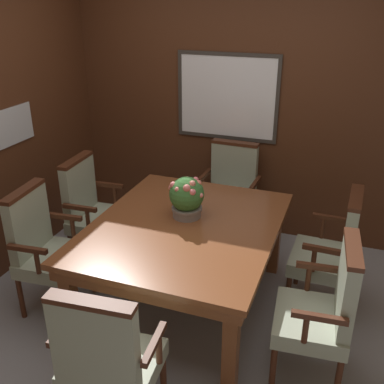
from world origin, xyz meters
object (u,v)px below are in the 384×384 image
chair_right_near (325,308)px  chair_right_far (333,248)px  dining_table (185,235)px  potted_plant (187,197)px  chair_left_near (44,245)px  chair_head_far (230,189)px  chair_head_near (107,358)px  chair_left_far (92,207)px

chair_right_near → chair_right_far: bearing=175.4°
dining_table → potted_plant: 0.28m
chair_left_near → chair_head_far: size_ratio=1.00×
chair_right_far → chair_head_near: same height
chair_right_near → chair_left_far: bearing=-114.1°
chair_left_near → chair_head_far: (1.05, 1.52, 0.00)m
potted_plant → dining_table: bearing=-75.2°
chair_left_far → potted_plant: bearing=-105.2°
chair_head_far → potted_plant: (-0.06, -1.04, 0.35)m
chair_left_far → chair_head_far: bearing=-55.2°
chair_right_near → chair_left_near: 2.09m
dining_table → chair_right_far: size_ratio=1.65×
chair_right_far → chair_right_near: 0.74m
chair_right_far → chair_left_near: same height
dining_table → chair_right_near: bearing=-19.7°
chair_left_near → chair_head_near: same height
dining_table → chair_left_far: bearing=161.8°
chair_right_far → chair_head_far: (-1.03, 0.81, 0.00)m
dining_table → chair_left_near: size_ratio=1.65×
chair_left_near → chair_left_far: same height
chair_right_near → chair_head_far: bearing=-151.3°
chair_right_near → potted_plant: 1.26m
dining_table → potted_plant: (-0.03, 0.13, 0.25)m
potted_plant → chair_right_near: bearing=-24.8°
chair_left_near → chair_left_far: 0.70m
chair_right_near → chair_head_far: same height
chair_right_near → chair_head_far: (-1.04, 1.55, 0.00)m
dining_table → chair_head_far: 1.17m
chair_head_near → potted_plant: size_ratio=3.08×
chair_head_near → chair_left_near: bearing=-44.5°
chair_right_far → chair_head_near: bearing=-32.1°
chair_right_near → chair_left_near: size_ratio=1.00×
chair_left_near → chair_right_near: bearing=-96.2°
chair_left_far → chair_right_near: bearing=-112.1°
dining_table → chair_right_near: 1.13m
chair_right_near → chair_left_far: size_ratio=1.00×
chair_right_near → chair_left_far: 2.22m
dining_table → chair_head_near: bearing=-89.2°
potted_plant → chair_head_far: bearing=86.7°
chair_head_near → chair_left_far: bearing=-61.0°
chair_right_far → chair_right_near: bearing=2.1°
dining_table → chair_head_near: size_ratio=1.65×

